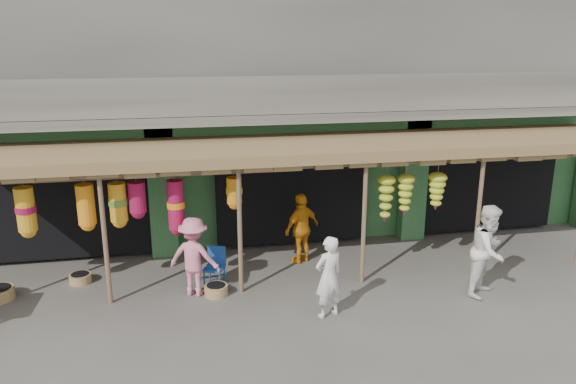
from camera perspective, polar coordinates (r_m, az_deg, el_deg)
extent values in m
plane|color=#514C47|center=(11.78, 2.50, -9.06)|extent=(80.00, 80.00, 0.00)
cube|color=gray|center=(15.58, -1.68, 16.03)|extent=(16.00, 6.00, 4.00)
cube|color=#2D6033|center=(16.11, -1.66, 3.48)|extent=(16.00, 5.70, 3.00)
cube|color=gray|center=(12.41, 0.91, 7.72)|extent=(16.00, 0.90, 0.22)
cube|color=gray|center=(11.96, 1.32, 9.82)|extent=(16.00, 0.10, 0.80)
cube|color=#2D6033|center=(12.85, 0.54, 6.43)|extent=(16.00, 0.35, 0.35)
cube|color=yellow|center=(12.79, -22.01, 4.76)|extent=(1.70, 0.06, 0.55)
cube|color=#B21414|center=(12.75, -22.04, 4.73)|extent=(1.30, 0.02, 0.30)
cube|color=black|center=(14.08, -20.67, -0.02)|extent=(3.60, 2.00, 2.50)
cube|color=black|center=(14.08, -0.24, 1.03)|extent=(3.60, 2.00, 2.50)
cube|color=black|center=(15.76, 17.93, 1.87)|extent=(3.60, 2.00, 2.50)
cube|color=#2D6033|center=(12.91, -12.65, -0.06)|extent=(0.60, 0.35, 3.00)
cube|color=#2D6033|center=(14.03, 12.62, 1.21)|extent=(0.60, 0.35, 3.00)
cylinder|color=brown|center=(10.92, -18.11, -4.55)|extent=(0.09, 0.09, 2.60)
cylinder|color=brown|center=(10.86, -4.91, -3.89)|extent=(0.09, 0.09, 2.60)
cylinder|color=brown|center=(11.37, 7.72, -3.06)|extent=(0.09, 0.09, 2.60)
cylinder|color=brown|center=(12.38, 18.78, -2.21)|extent=(0.09, 0.09, 2.60)
cylinder|color=brown|center=(10.71, 1.60, 2.58)|extent=(12.90, 0.08, 0.08)
cylinder|color=brown|center=(10.91, -13.13, 1.59)|extent=(5.50, 0.06, 0.06)
cube|color=brown|center=(11.78, 1.64, 4.70)|extent=(14.00, 2.70, 0.22)
cylinder|color=#17449A|center=(11.53, -8.51, -8.82)|extent=(0.03, 0.03, 0.36)
cylinder|color=#17449A|center=(11.43, -6.96, -9.00)|extent=(0.03, 0.03, 0.36)
cylinder|color=#17449A|center=(11.80, -7.96, -8.19)|extent=(0.03, 0.03, 0.36)
cylinder|color=#17449A|center=(11.70, -6.45, -8.35)|extent=(0.03, 0.03, 0.36)
cube|color=#17449A|center=(11.53, -7.51, -7.69)|extent=(0.49, 0.49, 0.04)
cube|color=#17449A|center=(11.61, -7.25, -6.37)|extent=(0.36, 0.18, 0.40)
cylinder|color=olive|center=(12.44, -20.34, -8.22)|extent=(0.57, 0.57, 0.19)
cylinder|color=#A37D4C|center=(11.25, -7.31, -9.86)|extent=(0.47, 0.47, 0.21)
imported|color=white|center=(10.15, 4.14, -8.59)|extent=(0.65, 0.54, 1.53)
imported|color=white|center=(11.57, 19.72, -5.61)|extent=(1.12, 1.09, 1.82)
imported|color=orange|center=(12.43, 1.41, -3.69)|extent=(1.00, 0.82, 1.60)
imported|color=pink|center=(11.07, -9.53, -6.50)|extent=(1.17, 0.96, 1.58)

